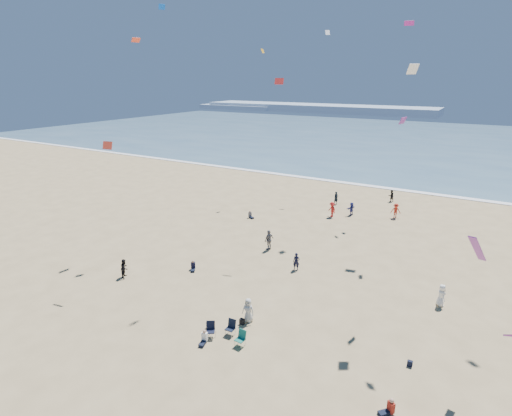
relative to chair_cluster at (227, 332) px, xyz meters
The scene contains 12 objects.
ground 4.95m from the chair_cluster, 113.77° to the right, with size 220.00×220.00×0.00m, color tan.
ocean 90.51m from the chair_cluster, 91.26° to the left, with size 220.00×100.00×0.06m, color #476B84.
surf_line 40.54m from the chair_cluster, 92.81° to the left, with size 220.00×1.20×0.08m, color white.
headland_far 176.72m from the chair_cluster, 110.53° to the left, with size 110.00×20.00×3.20m, color #7A8EA8.
headland_near 190.15m from the chair_cluster, 122.43° to the left, with size 40.00×14.00×2.00m, color #7A8EA8.
standing_flyers 13.46m from the chair_cluster, 81.96° to the left, with size 23.09×46.12×1.92m.
seated_group 3.31m from the chair_cluster, 123.71° to the left, with size 21.14×31.49×0.84m.
chair_cluster is the anchor object (origin of this frame).
white_tote 1.71m from the chair_cluster, 165.87° to the left, with size 0.35×0.20×0.40m, color silver.
black_backpack 1.85m from the chair_cluster, 91.87° to the left, with size 0.30×0.22×0.38m, color black.
navy_bag 10.52m from the chair_cluster, 17.39° to the left, with size 0.28×0.18×0.34m, color black.
kites_aloft 17.68m from the chair_cluster, 47.62° to the left, with size 41.30×44.96×27.02m.
Camera 1 is at (13.90, -12.34, 15.12)m, focal length 28.00 mm.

